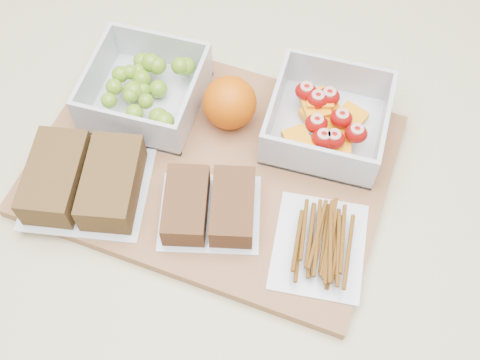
{
  "coord_description": "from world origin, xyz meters",
  "views": [
    {
      "loc": [
        0.11,
        -0.35,
        1.54
      ],
      "look_at": [
        0.02,
        -0.01,
        0.93
      ],
      "focal_mm": 45.0,
      "sensor_mm": 36.0,
      "label": 1
    }
  ],
  "objects_px": {
    "sandwich_bag_center": "(209,206)",
    "sandwich_bag_left": "(84,180)",
    "fruit_container": "(327,121)",
    "orange": "(230,103)",
    "cutting_board": "(212,165)",
    "grape_container": "(147,89)",
    "pretzel_bag": "(320,242)"
  },
  "relations": [
    {
      "from": "sandwich_bag_center",
      "to": "sandwich_bag_left",
      "type": "bearing_deg",
      "value": -176.63
    },
    {
      "from": "sandwich_bag_left",
      "to": "sandwich_bag_center",
      "type": "relative_size",
      "value": 1.19
    },
    {
      "from": "grape_container",
      "to": "cutting_board",
      "type": "bearing_deg",
      "value": -32.14
    },
    {
      "from": "sandwich_bag_left",
      "to": "pretzel_bag",
      "type": "relative_size",
      "value": 1.24
    },
    {
      "from": "cutting_board",
      "to": "grape_container",
      "type": "height_order",
      "value": "grape_container"
    },
    {
      "from": "grape_container",
      "to": "pretzel_bag",
      "type": "xyz_separation_m",
      "value": [
        0.26,
        -0.14,
        -0.01
      ]
    },
    {
      "from": "fruit_container",
      "to": "orange",
      "type": "xyz_separation_m",
      "value": [
        -0.12,
        -0.01,
        0.01
      ]
    },
    {
      "from": "grape_container",
      "to": "orange",
      "type": "bearing_deg",
      "value": 0.52
    },
    {
      "from": "orange",
      "to": "sandwich_bag_left",
      "type": "relative_size",
      "value": 0.41
    },
    {
      "from": "sandwich_bag_left",
      "to": "sandwich_bag_center",
      "type": "height_order",
      "value": "sandwich_bag_left"
    },
    {
      "from": "fruit_container",
      "to": "pretzel_bag",
      "type": "height_order",
      "value": "fruit_container"
    },
    {
      "from": "sandwich_bag_center",
      "to": "orange",
      "type": "bearing_deg",
      "value": 96.44
    },
    {
      "from": "grape_container",
      "to": "sandwich_bag_center",
      "type": "bearing_deg",
      "value": -47.28
    },
    {
      "from": "cutting_board",
      "to": "sandwich_bag_center",
      "type": "distance_m",
      "value": 0.08
    },
    {
      "from": "fruit_container",
      "to": "sandwich_bag_left",
      "type": "height_order",
      "value": "fruit_container"
    },
    {
      "from": "orange",
      "to": "grape_container",
      "type": "bearing_deg",
      "value": -179.48
    },
    {
      "from": "cutting_board",
      "to": "grape_container",
      "type": "bearing_deg",
      "value": 152.73
    },
    {
      "from": "fruit_container",
      "to": "sandwich_bag_center",
      "type": "height_order",
      "value": "fruit_container"
    },
    {
      "from": "sandwich_bag_center",
      "to": "pretzel_bag",
      "type": "bearing_deg",
      "value": -3.05
    },
    {
      "from": "fruit_container",
      "to": "sandwich_bag_left",
      "type": "xyz_separation_m",
      "value": [
        -0.25,
        -0.16,
        -0.0
      ]
    },
    {
      "from": "cutting_board",
      "to": "pretzel_bag",
      "type": "distance_m",
      "value": 0.17
    },
    {
      "from": "sandwich_bag_center",
      "to": "grape_container",
      "type": "bearing_deg",
      "value": 132.72
    },
    {
      "from": "orange",
      "to": "pretzel_bag",
      "type": "bearing_deg",
      "value": -44.37
    },
    {
      "from": "sandwich_bag_center",
      "to": "pretzel_bag",
      "type": "relative_size",
      "value": 1.04
    },
    {
      "from": "fruit_container",
      "to": "orange",
      "type": "bearing_deg",
      "value": -173.66
    },
    {
      "from": "sandwich_bag_left",
      "to": "sandwich_bag_center",
      "type": "distance_m",
      "value": 0.15
    },
    {
      "from": "cutting_board",
      "to": "sandwich_bag_center",
      "type": "xyz_separation_m",
      "value": [
        0.02,
        -0.07,
        0.03
      ]
    },
    {
      "from": "grape_container",
      "to": "sandwich_bag_center",
      "type": "xyz_separation_m",
      "value": [
        0.12,
        -0.13,
        -0.01
      ]
    },
    {
      "from": "orange",
      "to": "sandwich_bag_left",
      "type": "height_order",
      "value": "orange"
    },
    {
      "from": "cutting_board",
      "to": "fruit_container",
      "type": "distance_m",
      "value": 0.15
    },
    {
      "from": "sandwich_bag_left",
      "to": "pretzel_bag",
      "type": "bearing_deg",
      "value": 0.38
    },
    {
      "from": "orange",
      "to": "sandwich_bag_center",
      "type": "xyz_separation_m",
      "value": [
        0.02,
        -0.14,
        -0.02
      ]
    }
  ]
}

